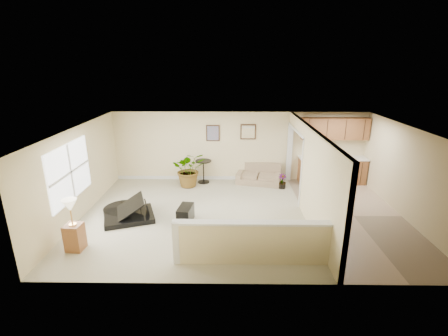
{
  "coord_description": "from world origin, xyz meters",
  "views": [
    {
      "loc": [
        -0.4,
        -8.34,
        4.13
      ],
      "look_at": [
        -0.52,
        0.4,
        1.28
      ],
      "focal_mm": 26.0,
      "sensor_mm": 36.0,
      "label": 1
    }
  ],
  "objects_px": {
    "loveseat": "(259,173)",
    "palm_plant": "(189,169)",
    "lamp_stand": "(73,229)",
    "accent_table": "(203,168)",
    "piano_bench": "(186,214)",
    "small_plant": "(282,182)",
    "piano": "(128,199)"
  },
  "relations": [
    {
      "from": "piano",
      "to": "lamp_stand",
      "type": "xyz_separation_m",
      "value": [
        -0.74,
        -1.7,
        0.01
      ]
    },
    {
      "from": "loveseat",
      "to": "palm_plant",
      "type": "distance_m",
      "value": 2.49
    },
    {
      "from": "accent_table",
      "to": "piano_bench",
      "type": "bearing_deg",
      "value": -94.97
    },
    {
      "from": "piano_bench",
      "to": "loveseat",
      "type": "xyz_separation_m",
      "value": [
        2.25,
        3.11,
        0.11
      ]
    },
    {
      "from": "lamp_stand",
      "to": "piano_bench",
      "type": "bearing_deg",
      "value": 30.46
    },
    {
      "from": "small_plant",
      "to": "loveseat",
      "type": "bearing_deg",
      "value": 142.68
    },
    {
      "from": "accent_table",
      "to": "loveseat",
      "type": "bearing_deg",
      "value": 1.44
    },
    {
      "from": "piano",
      "to": "lamp_stand",
      "type": "height_order",
      "value": "lamp_stand"
    },
    {
      "from": "piano_bench",
      "to": "palm_plant",
      "type": "height_order",
      "value": "palm_plant"
    },
    {
      "from": "piano",
      "to": "palm_plant",
      "type": "relative_size",
      "value": 1.41
    },
    {
      "from": "palm_plant",
      "to": "lamp_stand",
      "type": "distance_m",
      "value": 4.64
    },
    {
      "from": "piano_bench",
      "to": "palm_plant",
      "type": "distance_m",
      "value": 2.74
    },
    {
      "from": "palm_plant",
      "to": "lamp_stand",
      "type": "bearing_deg",
      "value": -117.89
    },
    {
      "from": "accent_table",
      "to": "small_plant",
      "type": "height_order",
      "value": "accent_table"
    },
    {
      "from": "small_plant",
      "to": "accent_table",
      "type": "bearing_deg",
      "value": 169.11
    },
    {
      "from": "piano_bench",
      "to": "small_plant",
      "type": "xyz_separation_m",
      "value": [
        3.0,
        2.54,
        -0.01
      ]
    },
    {
      "from": "piano",
      "to": "lamp_stand",
      "type": "distance_m",
      "value": 1.86
    },
    {
      "from": "accent_table",
      "to": "palm_plant",
      "type": "height_order",
      "value": "palm_plant"
    },
    {
      "from": "piano",
      "to": "small_plant",
      "type": "bearing_deg",
      "value": 6.14
    },
    {
      "from": "piano_bench",
      "to": "palm_plant",
      "type": "bearing_deg",
      "value": 94.19
    },
    {
      "from": "loveseat",
      "to": "small_plant",
      "type": "bearing_deg",
      "value": -24.36
    },
    {
      "from": "piano_bench",
      "to": "accent_table",
      "type": "xyz_separation_m",
      "value": [
        0.27,
        3.06,
        0.31
      ]
    },
    {
      "from": "piano",
      "to": "accent_table",
      "type": "distance_m",
      "value": 3.34
    },
    {
      "from": "loveseat",
      "to": "accent_table",
      "type": "height_order",
      "value": "loveseat"
    },
    {
      "from": "piano_bench",
      "to": "loveseat",
      "type": "height_order",
      "value": "loveseat"
    },
    {
      "from": "loveseat",
      "to": "accent_table",
      "type": "relative_size",
      "value": 2.08
    },
    {
      "from": "piano_bench",
      "to": "accent_table",
      "type": "distance_m",
      "value": 3.09
    },
    {
      "from": "loveseat",
      "to": "accent_table",
      "type": "distance_m",
      "value": 1.99
    },
    {
      "from": "lamp_stand",
      "to": "accent_table",
      "type": "bearing_deg",
      "value": 59.39
    },
    {
      "from": "piano_bench",
      "to": "accent_table",
      "type": "height_order",
      "value": "accent_table"
    },
    {
      "from": "loveseat",
      "to": "lamp_stand",
      "type": "distance_m",
      "value": 6.45
    },
    {
      "from": "piano",
      "to": "piano_bench",
      "type": "relative_size",
      "value": 2.71
    }
  ]
}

